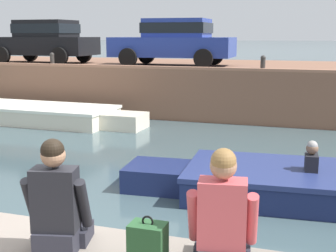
% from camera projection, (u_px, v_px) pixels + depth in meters
% --- Properties ---
extents(ground_plane, '(400.00, 400.00, 0.00)m').
position_uv_depth(ground_plane, '(178.00, 168.00, 9.32)').
color(ground_plane, '#3D5156').
extents(far_quay_wall, '(60.00, 6.00, 1.58)m').
position_uv_depth(far_quay_wall, '(243.00, 87.00, 16.50)').
color(far_quay_wall, brown).
rests_on(far_quay_wall, ground).
extents(far_wall_coping, '(60.00, 0.24, 0.08)m').
position_uv_depth(far_wall_coping, '(228.00, 69.00, 13.65)').
color(far_wall_coping, '#9F6C52').
rests_on(far_wall_coping, far_quay_wall).
extents(boat_moored_west_cream, '(6.59, 1.98, 0.52)m').
position_uv_depth(boat_moored_west_cream, '(34.00, 114.00, 14.09)').
color(boat_moored_west_cream, silver).
rests_on(boat_moored_west_cream, ground).
extents(car_leftmost_black, '(3.83, 1.91, 1.54)m').
position_uv_depth(car_leftmost_black, '(45.00, 40.00, 17.06)').
color(car_leftmost_black, black).
rests_on(car_leftmost_black, far_quay_wall).
extents(car_left_inner_blue, '(4.08, 2.11, 1.54)m').
position_uv_depth(car_left_inner_blue, '(174.00, 40.00, 15.53)').
color(car_left_inner_blue, '#233893').
rests_on(car_left_inner_blue, far_quay_wall).
extents(mooring_bollard_west, '(0.15, 0.15, 0.45)m').
position_uv_depth(mooring_bollard_west, '(52.00, 59.00, 15.57)').
color(mooring_bollard_west, '#2D2B28').
rests_on(mooring_bollard_west, far_quay_wall).
extents(mooring_bollard_mid, '(0.15, 0.15, 0.45)m').
position_uv_depth(mooring_bollard_mid, '(263.00, 62.00, 13.43)').
color(mooring_bollard_mid, '#2D2B28').
rests_on(mooring_bollard_mid, far_quay_wall).
extents(person_seated_right, '(0.58, 0.60, 0.96)m').
position_uv_depth(person_seated_right, '(57.00, 207.00, 3.86)').
color(person_seated_right, '#282833').
rests_on(person_seated_right, near_quay).
extents(person_seated_middle, '(0.57, 0.57, 0.96)m').
position_uv_depth(person_seated_middle, '(222.00, 223.00, 3.55)').
color(person_seated_middle, '#282833').
rests_on(person_seated_middle, near_quay).
extents(bottle_drink, '(0.06, 0.06, 0.20)m').
position_uv_depth(bottle_drink, '(51.00, 234.00, 4.00)').
color(bottle_drink, '#E07F6B').
rests_on(bottle_drink, near_quay).
extents(backpack_on_ledge, '(0.28, 0.24, 0.41)m').
position_uv_depth(backpack_on_ledge, '(148.00, 244.00, 3.64)').
color(backpack_on_ledge, '#234C28').
rests_on(backpack_on_ledge, near_quay).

